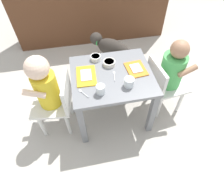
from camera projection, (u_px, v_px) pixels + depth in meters
name	position (u px, v px, depth m)	size (l,w,h in m)	color
ground_plane	(112.00, 112.00, 1.71)	(7.00, 7.00, 0.00)	#B2ADA3
kitchen_cabinet_back	(91.00, 3.00, 2.18)	(1.77, 0.30, 0.88)	#56331E
dining_table	(112.00, 83.00, 1.42)	(0.59, 0.51, 0.47)	slate
seated_child_left	(48.00, 88.00, 1.30)	(0.31, 0.31, 0.71)	silver
seated_child_right	(171.00, 71.00, 1.44)	(0.31, 0.31, 0.69)	silver
dog	(111.00, 48.00, 1.96)	(0.41, 0.39, 0.34)	#332D28
food_tray_left	(86.00, 76.00, 1.34)	(0.14, 0.21, 0.02)	gold
food_tray_right	(136.00, 69.00, 1.39)	(0.15, 0.18, 0.02)	orange
water_cup_left	(101.00, 90.00, 1.22)	(0.06, 0.06, 0.06)	white
water_cup_right	(129.00, 83.00, 1.27)	(0.07, 0.07, 0.06)	white
cereal_bowl_right_side	(109.00, 63.00, 1.41)	(0.09, 0.09, 0.03)	silver
cereal_bowl_left_side	(96.00, 57.00, 1.45)	(0.08, 0.08, 0.03)	white
spoon_by_left_tray	(114.00, 75.00, 1.35)	(0.03, 0.10, 0.01)	silver
spoon_by_right_tray	(83.00, 93.00, 1.24)	(0.07, 0.09, 0.01)	silver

